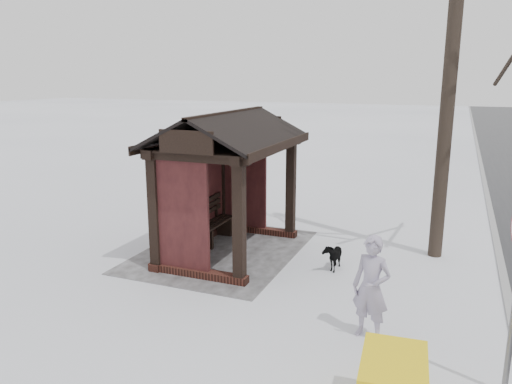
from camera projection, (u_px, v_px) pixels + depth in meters
ground at (230, 252)px, 11.01m from camera, size 120.00×120.00×0.00m
kerb at (506, 291)px, 8.99m from camera, size 120.00×0.15×0.06m
trampled_patch at (222, 251)px, 11.08m from camera, size 4.20×3.20×0.02m
bus_shelter at (222, 155)px, 10.57m from camera, size 3.60×2.40×3.09m
pedestrian at (371, 288)px, 7.27m from camera, size 0.52×0.66×1.58m
dog at (333, 255)px, 10.03m from camera, size 0.67×0.31×0.56m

